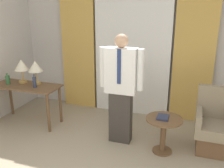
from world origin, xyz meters
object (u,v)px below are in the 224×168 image
Objects in this scene: side_table at (164,129)px; table_lamp_right at (35,67)px; table_lamp_left at (21,66)px; bottle_by_lamp at (8,80)px; person at (121,86)px; book at (163,117)px; desk at (27,91)px; armchair at (214,128)px; bottle_near_edge at (35,82)px.

table_lamp_right is at bearing 172.31° from side_table.
table_lamp_left is at bearing 180.00° from table_lamp_right.
side_table is (2.81, -0.15, -0.44)m from bottle_by_lamp.
table_lamp_right is at bearing 173.06° from person.
book is (-0.02, 0.00, 0.19)m from side_table.
armchair is at bearing 2.00° from desk.
person is 1.81× the size of armchair.
table_lamp_left is at bearing 173.21° from book.
side_table is at bearing -156.01° from armchair.
book reaches higher than side_table.
bottle_by_lamp is 2.80m from book.
book is (2.60, -0.31, -0.48)m from table_lamp_left.
table_lamp_right is at bearing 37.83° from desk.
book is at bearing -9.39° from person.
armchair reaches higher than desk.
bottle_near_edge is at bearing 176.48° from book.
person reaches higher than desk.
side_table is at bearing -6.83° from table_lamp_left.
table_lamp_left reaches higher than side_table.
bottle_near_edge is (0.08, -0.17, -0.21)m from table_lamp_right.
desk is 0.46m from table_lamp_right.
desk is at bearing -37.83° from table_lamp_left.
table_lamp_left is 1.00× the size of table_lamp_right.
table_lamp_right reaches higher than armchair.
side_table is at bearing -3.60° from bottle_near_edge.
bottle_by_lamp is at bearing 179.16° from person.
person is at bearing 170.53° from side_table.
armchair is at bearing -0.05° from table_lamp_left.
book is (2.79, -0.14, -0.25)m from bottle_by_lamp.
bottle_by_lamp reaches higher than side_table.
table_lamp_right is 0.46× the size of armchair.
desk is 6.05× the size of book.
armchair is (3.02, -0.00, -0.69)m from table_lamp_right.
book is at bearing -2.89° from bottle_by_lamp.
bottle_near_edge is 2.24m from book.
table_lamp_left reaches higher than bottle_by_lamp.
bottle_near_edge reaches higher than book.
table_lamp_right is 2.44m from side_table.
bottle_by_lamp reaches higher than book.
book is (2.45, -0.20, -0.06)m from desk.
armchair is (3.32, -0.00, -0.69)m from table_lamp_left.
table_lamp_left reaches higher than desk.
person is at bearing -5.90° from table_lamp_left.
table_lamp_left is 3.39m from armchair.
bottle_near_edge is at bearing -0.41° from bottle_by_lamp.
armchair reaches higher than book.
bottle_by_lamp is 0.12× the size of person.
table_lamp_right reaches higher than bottle_near_edge.
desk is 0.40m from bottle_by_lamp.
book is (0.66, -0.11, -0.36)m from person.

